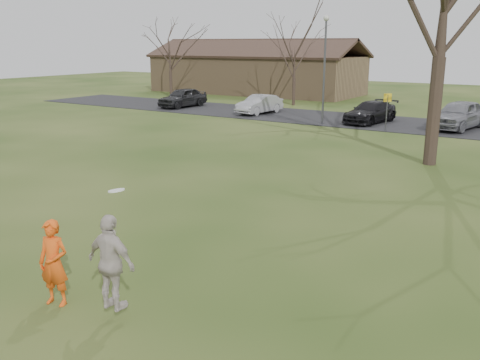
% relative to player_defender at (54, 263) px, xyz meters
% --- Properties ---
extents(ground, '(120.00, 120.00, 0.00)m').
position_rel_player_defender_xyz_m(ground, '(1.05, 0.69, -0.82)').
color(ground, '#1E380F').
rests_on(ground, ground).
extents(parking_strip, '(62.00, 6.50, 0.04)m').
position_rel_player_defender_xyz_m(parking_strip, '(1.05, 25.69, -0.80)').
color(parking_strip, black).
rests_on(parking_strip, ground).
extents(player_defender, '(0.68, 0.53, 1.63)m').
position_rel_player_defender_xyz_m(player_defender, '(0.00, 0.00, 0.00)').
color(player_defender, '#EF5413').
rests_on(player_defender, ground).
extents(car_0, '(1.96, 4.31, 1.43)m').
position_rel_player_defender_xyz_m(car_0, '(-17.29, 25.29, -0.06)').
color(car_0, '#242426').
rests_on(car_0, parking_strip).
extents(car_1, '(1.77, 3.98, 1.27)m').
position_rel_player_defender_xyz_m(car_1, '(-10.49, 25.15, -0.14)').
color(car_1, '#A5A4AA').
rests_on(car_1, parking_strip).
extents(car_3, '(2.47, 4.61, 1.27)m').
position_rel_player_defender_xyz_m(car_3, '(-2.70, 25.18, -0.14)').
color(car_3, black).
rests_on(car_3, parking_strip).
extents(car_4, '(2.84, 4.97, 1.59)m').
position_rel_player_defender_xyz_m(car_4, '(2.27, 25.59, 0.02)').
color(car_4, gray).
rests_on(car_4, parking_strip).
extents(catching_play, '(1.01, 0.45, 2.21)m').
position_rel_player_defender_xyz_m(catching_play, '(1.37, 0.13, 0.29)').
color(catching_play, beige).
rests_on(catching_play, ground).
extents(building, '(20.60, 8.50, 5.14)m').
position_rel_player_defender_xyz_m(building, '(-18.95, 38.69, 1.12)').
color(building, '#8C6D4C').
rests_on(building, ground).
extents(lamp_post, '(0.34, 0.34, 6.27)m').
position_rel_player_defender_xyz_m(lamp_post, '(-4.95, 23.19, 3.15)').
color(lamp_post, '#47474C').
rests_on(lamp_post, ground).
extents(sign_yellow, '(0.35, 0.35, 2.08)m').
position_rel_player_defender_xyz_m(sign_yellow, '(-0.95, 22.69, 0.63)').
color(sign_yellow, '#47474C').
rests_on(sign_yellow, ground).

